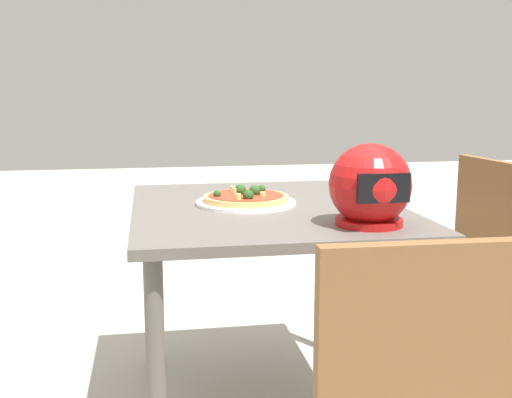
# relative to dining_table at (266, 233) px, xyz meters

# --- Properties ---
(dining_table) EXTENTS (0.87, 1.03, 0.74)m
(dining_table) POSITION_rel_dining_table_xyz_m (0.00, 0.00, 0.00)
(dining_table) COLOR #5B5651
(dining_table) RESTS_ON ground
(pizza_plate) EXTENTS (0.33, 0.33, 0.01)m
(pizza_plate) POSITION_rel_dining_table_xyz_m (0.06, -0.03, 0.10)
(pizza_plate) COLOR white
(pizza_plate) RESTS_ON dining_table
(pizza) EXTENTS (0.28, 0.28, 0.05)m
(pizza) POSITION_rel_dining_table_xyz_m (0.06, -0.03, 0.12)
(pizza) COLOR tan
(pizza) RESTS_ON pizza_plate
(motorcycle_helmet) EXTENTS (0.23, 0.23, 0.23)m
(motorcycle_helmet) POSITION_rel_dining_table_xyz_m (-0.23, 0.34, 0.20)
(motorcycle_helmet) COLOR #B21414
(motorcycle_helmet) RESTS_ON dining_table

